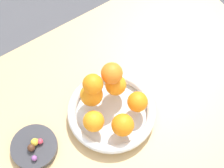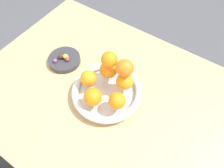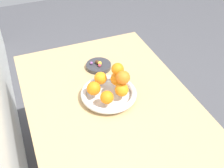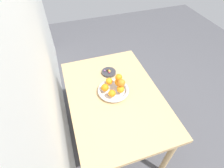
{
  "view_description": "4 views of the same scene",
  "coord_description": "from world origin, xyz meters",
  "px_view_note": "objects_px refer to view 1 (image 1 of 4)",
  "views": [
    {
      "loc": [
        0.26,
        0.35,
        1.69
      ],
      "look_at": [
        0.01,
        -0.03,
        0.87
      ],
      "focal_mm": 55.0,
      "sensor_mm": 36.0,
      "label": 1
    },
    {
      "loc": [
        -0.22,
        0.35,
        1.45
      ],
      "look_at": [
        0.02,
        -0.02,
        0.8
      ],
      "focal_mm": 35.0,
      "sensor_mm": 36.0,
      "label": 2
    },
    {
      "loc": [
        -0.88,
        0.35,
        1.64
      ],
      "look_at": [
        0.03,
        -0.02,
        0.82
      ],
      "focal_mm": 45.0,
      "sensor_mm": 36.0,
      "label": 3
    },
    {
      "loc": [
        -0.9,
        0.32,
        1.86
      ],
      "look_at": [
        0.01,
        0.02,
        0.87
      ],
      "focal_mm": 28.0,
      "sensor_mm": 36.0,
      "label": 4
    }
  ],
  "objects_px": {
    "fruit_bowl": "(112,112)",
    "candy_ball_1": "(35,142)",
    "orange_2": "(91,95)",
    "orange_5": "(112,73)",
    "orange_1": "(116,85)",
    "candy_dish": "(34,147)",
    "orange_0": "(137,102)",
    "orange_4": "(123,125)",
    "dining_table": "(120,120)",
    "candy_ball_3": "(34,157)",
    "candy_ball_0": "(40,141)",
    "candy_ball_2": "(36,141)",
    "orange_6": "(93,84)",
    "candy_ball_4": "(31,148)",
    "orange_3": "(94,121)"
  },
  "relations": [
    {
      "from": "orange_0",
      "to": "candy_ball_2",
      "type": "height_order",
      "value": "orange_0"
    },
    {
      "from": "fruit_bowl",
      "to": "orange_1",
      "type": "bearing_deg",
      "value": -133.8
    },
    {
      "from": "orange_3",
      "to": "candy_ball_1",
      "type": "distance_m",
      "value": 0.18
    },
    {
      "from": "candy_ball_0",
      "to": "candy_ball_1",
      "type": "distance_m",
      "value": 0.02
    },
    {
      "from": "candy_ball_0",
      "to": "fruit_bowl",
      "type": "bearing_deg",
      "value": 170.97
    },
    {
      "from": "orange_2",
      "to": "orange_6",
      "type": "xyz_separation_m",
      "value": [
        -0.01,
        0.0,
        0.06
      ]
    },
    {
      "from": "orange_1",
      "to": "candy_ball_0",
      "type": "xyz_separation_m",
      "value": [
        0.27,
        0.01,
        -0.04
      ]
    },
    {
      "from": "orange_2",
      "to": "candy_ball_4",
      "type": "xyz_separation_m",
      "value": [
        0.22,
        0.03,
        -0.04
      ]
    },
    {
      "from": "dining_table",
      "to": "candy_ball_0",
      "type": "distance_m",
      "value": 0.28
    },
    {
      "from": "candy_ball_0",
      "to": "candy_ball_2",
      "type": "relative_size",
      "value": 1.1
    },
    {
      "from": "dining_table",
      "to": "candy_dish",
      "type": "relative_size",
      "value": 8.27
    },
    {
      "from": "fruit_bowl",
      "to": "orange_6",
      "type": "height_order",
      "value": "orange_6"
    },
    {
      "from": "orange_1",
      "to": "orange_4",
      "type": "relative_size",
      "value": 0.98
    },
    {
      "from": "dining_table",
      "to": "orange_6",
      "type": "height_order",
      "value": "orange_6"
    },
    {
      "from": "orange_2",
      "to": "candy_ball_1",
      "type": "height_order",
      "value": "orange_2"
    },
    {
      "from": "candy_dish",
      "to": "orange_0",
      "type": "distance_m",
      "value": 0.32
    },
    {
      "from": "orange_3",
      "to": "candy_ball_4",
      "type": "bearing_deg",
      "value": -13.71
    },
    {
      "from": "dining_table",
      "to": "candy_dish",
      "type": "distance_m",
      "value": 0.29
    },
    {
      "from": "orange_5",
      "to": "candy_ball_1",
      "type": "bearing_deg",
      "value": 3.17
    },
    {
      "from": "orange_4",
      "to": "candy_dish",
      "type": "bearing_deg",
      "value": -24.18
    },
    {
      "from": "orange_1",
      "to": "orange_2",
      "type": "bearing_deg",
      "value": -8.29
    },
    {
      "from": "orange_0",
      "to": "orange_6",
      "type": "bearing_deg",
      "value": -43.79
    },
    {
      "from": "candy_dish",
      "to": "orange_2",
      "type": "xyz_separation_m",
      "value": [
        -0.21,
        -0.02,
        0.06
      ]
    },
    {
      "from": "candy_ball_4",
      "to": "orange_2",
      "type": "bearing_deg",
      "value": -172.9
    },
    {
      "from": "candy_dish",
      "to": "candy_ball_3",
      "type": "height_order",
      "value": "candy_ball_3"
    },
    {
      "from": "candy_dish",
      "to": "orange_3",
      "type": "height_order",
      "value": "orange_3"
    },
    {
      "from": "orange_1",
      "to": "candy_ball_3",
      "type": "height_order",
      "value": "orange_1"
    },
    {
      "from": "candy_dish",
      "to": "orange_5",
      "type": "relative_size",
      "value": 2.15
    },
    {
      "from": "dining_table",
      "to": "orange_6",
      "type": "distance_m",
      "value": 0.24
    },
    {
      "from": "fruit_bowl",
      "to": "orange_2",
      "type": "distance_m",
      "value": 0.08
    },
    {
      "from": "fruit_bowl",
      "to": "orange_3",
      "type": "bearing_deg",
      "value": 10.2
    },
    {
      "from": "orange_1",
      "to": "candy_ball_2",
      "type": "height_order",
      "value": "orange_1"
    },
    {
      "from": "orange_3",
      "to": "orange_0",
      "type": "bearing_deg",
      "value": 171.76
    },
    {
      "from": "fruit_bowl",
      "to": "candy_ball_3",
      "type": "xyz_separation_m",
      "value": [
        0.26,
        -0.01,
        0.01
      ]
    },
    {
      "from": "fruit_bowl",
      "to": "candy_ball_1",
      "type": "bearing_deg",
      "value": -9.92
    },
    {
      "from": "orange_3",
      "to": "candy_ball_2",
      "type": "height_order",
      "value": "orange_3"
    },
    {
      "from": "candy_ball_1",
      "to": "candy_ball_2",
      "type": "distance_m",
      "value": 0.01
    },
    {
      "from": "candy_dish",
      "to": "candy_ball_1",
      "type": "distance_m",
      "value": 0.02
    },
    {
      "from": "orange_6",
      "to": "fruit_bowl",
      "type": "bearing_deg",
      "value": 114.18
    },
    {
      "from": "orange_5",
      "to": "orange_6",
      "type": "distance_m",
      "value": 0.06
    },
    {
      "from": "orange_2",
      "to": "orange_5",
      "type": "bearing_deg",
      "value": 177.84
    },
    {
      "from": "orange_0",
      "to": "candy_ball_1",
      "type": "xyz_separation_m",
      "value": [
        0.3,
        -0.07,
        -0.04
      ]
    },
    {
      "from": "candy_ball_0",
      "to": "candy_ball_2",
      "type": "distance_m",
      "value": 0.01
    },
    {
      "from": "fruit_bowl",
      "to": "orange_0",
      "type": "bearing_deg",
      "value": 154.2
    },
    {
      "from": "fruit_bowl",
      "to": "candy_ball_4",
      "type": "xyz_separation_m",
      "value": [
        0.25,
        -0.03,
        0.01
      ]
    },
    {
      "from": "fruit_bowl",
      "to": "candy_dish",
      "type": "xyz_separation_m",
      "value": [
        0.24,
        -0.04,
        -0.01
      ]
    },
    {
      "from": "candy_ball_1",
      "to": "candy_ball_4",
      "type": "height_order",
      "value": "same"
    },
    {
      "from": "orange_5",
      "to": "candy_ball_0",
      "type": "bearing_deg",
      "value": 4.67
    },
    {
      "from": "candy_ball_2",
      "to": "orange_2",
      "type": "bearing_deg",
      "value": -175.03
    },
    {
      "from": "fruit_bowl",
      "to": "candy_ball_3",
      "type": "relative_size",
      "value": 16.62
    }
  ]
}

